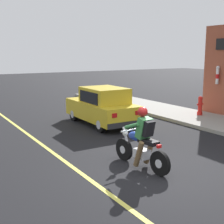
# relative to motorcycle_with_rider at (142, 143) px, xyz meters

# --- Properties ---
(ground_plane) EXTENTS (80.00, 80.00, 0.00)m
(ground_plane) POSITION_rel_motorcycle_with_rider_xyz_m (0.27, -0.44, -0.68)
(ground_plane) COLOR black
(sidewalk_curb) EXTENTS (2.60, 22.00, 0.14)m
(sidewalk_curb) POSITION_rel_motorcycle_with_rider_xyz_m (5.72, 2.56, -0.61)
(sidewalk_curb) COLOR gray
(sidewalk_curb) RESTS_ON ground
(lane_stripe) EXTENTS (0.12, 19.80, 0.01)m
(lane_stripe) POSITION_rel_motorcycle_with_rider_xyz_m (-1.53, 2.56, -0.67)
(lane_stripe) COLOR #D1C64C
(lane_stripe) RESTS_ON ground
(motorcycle_with_rider) EXTENTS (0.60, 2.02, 1.62)m
(motorcycle_with_rider) POSITION_rel_motorcycle_with_rider_xyz_m (0.00, 0.00, 0.00)
(motorcycle_with_rider) COLOR black
(motorcycle_with_rider) RESTS_ON ground
(car_hatchback) EXTENTS (1.67, 3.79, 1.57)m
(car_hatchback) POSITION_rel_motorcycle_with_rider_xyz_m (1.64, 4.89, 0.09)
(car_hatchback) COLOR black
(car_hatchback) RESTS_ON ground
(fire_hydrant) EXTENTS (0.36, 0.24, 0.88)m
(fire_hydrant) POSITION_rel_motorcycle_with_rider_xyz_m (6.13, 3.69, -0.11)
(fire_hydrant) COLOR red
(fire_hydrant) RESTS_ON sidewalk_curb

